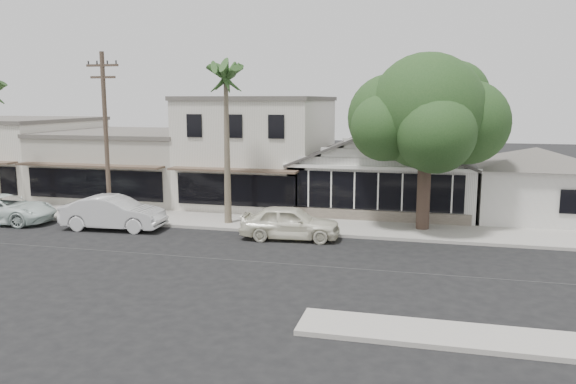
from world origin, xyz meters
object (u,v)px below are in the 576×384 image
(shade_tree, at_px, (425,115))
(utility_pole, at_px, (106,134))
(car_0, at_px, (290,222))
(car_1, at_px, (113,213))
(car_2, at_px, (4,209))

(shade_tree, bearing_deg, utility_pole, -172.17)
(utility_pole, height_order, car_0, utility_pole)
(utility_pole, bearing_deg, shade_tree, 7.83)
(utility_pole, height_order, car_1, utility_pole)
(car_0, bearing_deg, car_2, 85.92)
(utility_pole, distance_m, car_2, 6.96)
(car_2, xyz_separation_m, shade_tree, (21.77, 3.66, 5.05))
(utility_pole, distance_m, car_0, 11.07)
(utility_pole, distance_m, car_1, 4.28)
(utility_pole, distance_m, shade_tree, 16.47)
(utility_pole, xyz_separation_m, car_1, (1.04, -1.35, -3.93))
(utility_pole, bearing_deg, car_2, -165.46)
(shade_tree, bearing_deg, car_2, -170.45)
(car_1, relative_size, shade_tree, 0.59)
(utility_pole, xyz_separation_m, car_2, (-5.49, -1.42, -4.03))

